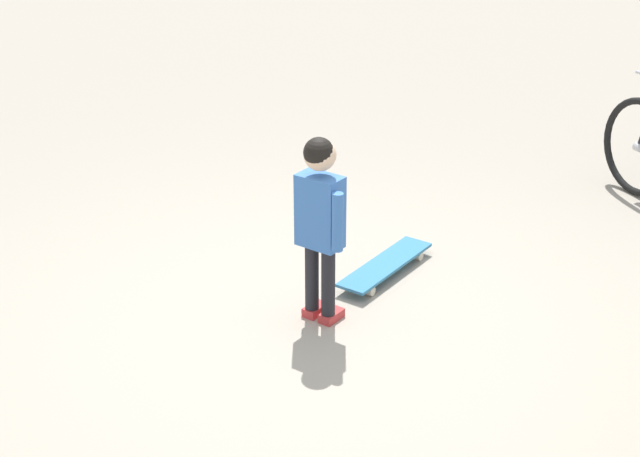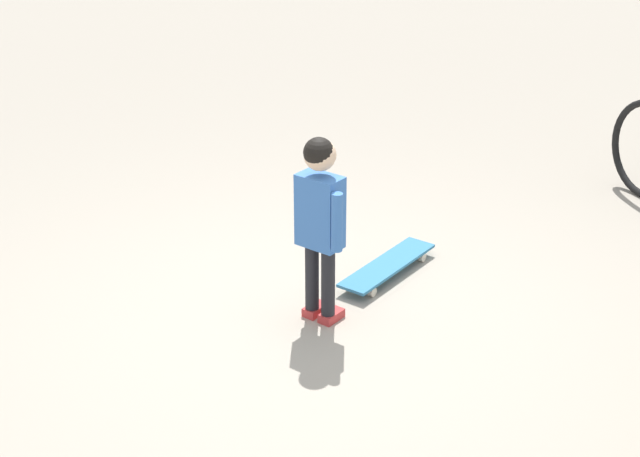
# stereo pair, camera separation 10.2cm
# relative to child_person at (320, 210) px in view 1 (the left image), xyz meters

# --- Properties ---
(ground_plane) EXTENTS (50.00, 50.00, 0.00)m
(ground_plane) POSITION_rel_child_person_xyz_m (-0.04, 0.09, -0.66)
(ground_plane) COLOR #9E9384
(child_person) EXTENTS (0.41, 0.25, 1.06)m
(child_person) POSITION_rel_child_person_xyz_m (0.00, 0.00, 0.00)
(child_person) COLOR black
(child_person) RESTS_ON ground
(skateboard) EXTENTS (0.52, 0.80, 0.07)m
(skateboard) POSITION_rel_child_person_xyz_m (0.28, -0.61, -0.60)
(skateboard) COLOR teal
(skateboard) RESTS_ON ground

